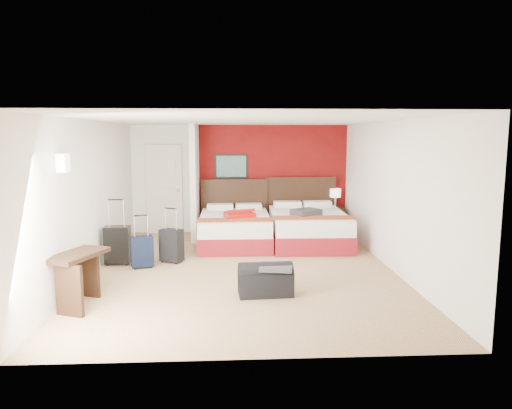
{
  "coord_description": "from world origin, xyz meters",
  "views": [
    {
      "loc": [
        -0.19,
        -7.76,
        2.25
      ],
      "look_at": [
        0.25,
        0.8,
        1.0
      ],
      "focal_mm": 33.13,
      "sensor_mm": 36.0,
      "label": 1
    }
  ],
  "objects": [
    {
      "name": "suitcase_charcoal",
      "position": [
        -1.28,
        0.55,
        0.28
      ],
      "size": [
        0.45,
        0.39,
        0.57
      ],
      "primitive_type": "cube",
      "rotation": [
        0.0,
        0.0,
        -0.47
      ],
      "color": "black",
      "rests_on": "ground"
    },
    {
      "name": "suitcase_navy",
      "position": [
        -1.74,
        0.23,
        0.26
      ],
      "size": [
        0.43,
        0.34,
        0.52
      ],
      "primitive_type": "cube",
      "rotation": [
        0.0,
        0.0,
        0.33
      ],
      "color": "black",
      "rests_on": "ground"
    },
    {
      "name": "red_accent_panel",
      "position": [
        0.75,
        3.23,
        1.25
      ],
      "size": [
        3.5,
        0.04,
        2.5
      ],
      "primitive_type": "cube",
      "color": "maroon",
      "rests_on": "ground"
    },
    {
      "name": "red_suitcase_open",
      "position": [
        -0.04,
        1.79,
        0.67
      ],
      "size": [
        0.8,
        0.93,
        0.1
      ],
      "primitive_type": "cube",
      "rotation": [
        0.0,
        0.0,
        0.35
      ],
      "color": "#A7120E",
      "rests_on": "bed_left"
    },
    {
      "name": "duffel_bag",
      "position": [
        0.28,
        -1.28,
        0.19
      ],
      "size": [
        0.79,
        0.46,
        0.39
      ],
      "primitive_type": "cube",
      "rotation": [
        0.0,
        0.0,
        0.06
      ],
      "color": "black",
      "rests_on": "ground"
    },
    {
      "name": "ground",
      "position": [
        0.0,
        0.0,
        0.0
      ],
      "size": [
        6.5,
        6.5,
        0.0
      ],
      "primitive_type": "plane",
      "color": "tan",
      "rests_on": "ground"
    },
    {
      "name": "table_lamp",
      "position": [
        2.2,
        2.94,
        0.82
      ],
      "size": [
        0.27,
        0.27,
        0.44
      ],
      "primitive_type": "cylinder",
      "rotation": [
        0.0,
        0.0,
        0.1
      ],
      "color": "silver",
      "rests_on": "nightstand"
    },
    {
      "name": "desk",
      "position": [
        -2.24,
        -1.59,
        0.36
      ],
      "size": [
        0.71,
        0.97,
        0.72
      ],
      "primitive_type": "cube",
      "rotation": [
        0.0,
        0.0,
        -0.36
      ],
      "color": "black",
      "rests_on": "ground"
    },
    {
      "name": "suitcase_black",
      "position": [
        -2.21,
        0.46,
        0.33
      ],
      "size": [
        0.44,
        0.28,
        0.65
      ],
      "primitive_type": "cube",
      "rotation": [
        0.0,
        0.0,
        0.01
      ],
      "color": "black",
      "rests_on": "ground"
    },
    {
      "name": "nightstand",
      "position": [
        2.2,
        2.94,
        0.3
      ],
      "size": [
        0.47,
        0.47,
        0.6
      ],
      "primitive_type": "cube",
      "rotation": [
        0.0,
        0.0,
        -0.09
      ],
      "color": "black",
      "rests_on": "ground"
    },
    {
      "name": "bed_left",
      "position": [
        -0.14,
        1.89,
        0.31
      ],
      "size": [
        1.45,
        2.07,
        0.62
      ],
      "primitive_type": "cube",
      "rotation": [
        0.0,
        0.0,
        0.0
      ],
      "color": "silver",
      "rests_on": "ground"
    },
    {
      "name": "room_walls",
      "position": [
        -1.4,
        1.42,
        1.26
      ],
      "size": [
        5.02,
        6.52,
        2.5
      ],
      "color": "white",
      "rests_on": "ground"
    },
    {
      "name": "entry_door",
      "position": [
        -1.75,
        3.2,
        1.02
      ],
      "size": [
        0.82,
        0.06,
        2.05
      ],
      "primitive_type": "cube",
      "color": "silver",
      "rests_on": "ground"
    },
    {
      "name": "jacket_draped",
      "position": [
        0.43,
        -1.33,
        0.42
      ],
      "size": [
        0.51,
        0.46,
        0.06
      ],
      "primitive_type": "cube",
      "rotation": [
        0.0,
        0.0,
        -0.18
      ],
      "color": "#3D3D42",
      "rests_on": "duffel_bag"
    },
    {
      "name": "jacket_bundle",
      "position": [
        1.3,
        1.57,
        0.72
      ],
      "size": [
        0.66,
        0.62,
        0.12
      ],
      "primitive_type": "cube",
      "rotation": [
        0.0,
        0.0,
        0.53
      ],
      "color": "#393A3F",
      "rests_on": "bed_right"
    },
    {
      "name": "bed_right",
      "position": [
        1.4,
        1.87,
        0.33
      ],
      "size": [
        1.58,
        2.23,
        0.66
      ],
      "primitive_type": "cube",
      "rotation": [
        0.0,
        0.0,
        -0.02
      ],
      "color": "white",
      "rests_on": "ground"
    },
    {
      "name": "partition_wall",
      "position": [
        -1.0,
        2.61,
        1.25
      ],
      "size": [
        0.12,
        1.2,
        2.5
      ],
      "primitive_type": "cube",
      "color": "silver",
      "rests_on": "ground"
    }
  ]
}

